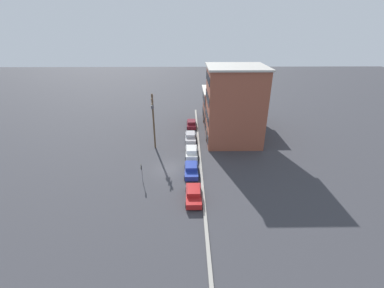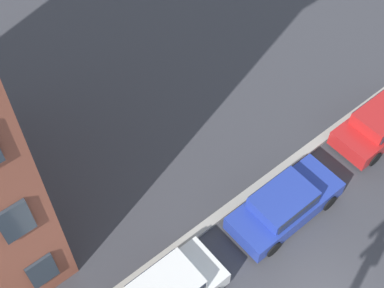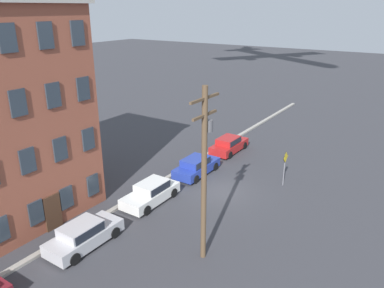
{
  "view_description": "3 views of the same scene",
  "coord_description": "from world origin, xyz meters",
  "px_view_note": "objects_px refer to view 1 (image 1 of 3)",
  "views": [
    {
      "loc": [
        32.24,
        2.76,
        18.94
      ],
      "look_at": [
        -0.35,
        3.23,
        3.79
      ],
      "focal_mm": 24.0,
      "sensor_mm": 36.0,
      "label": 1
    },
    {
      "loc": [
        -7.47,
        -2.35,
        17.34
      ],
      "look_at": [
        -1.62,
        4.7,
        5.21
      ],
      "focal_mm": 50.0,
      "sensor_mm": 36.0,
      "label": 2
    },
    {
      "loc": [
        -21.43,
        -11.72,
        12.55
      ],
      "look_at": [
        0.12,
        2.66,
        3.05
      ],
      "focal_mm": 35.0,
      "sensor_mm": 36.0,
      "label": 3
    }
  ],
  "objects_px": {
    "car_white": "(192,151)",
    "car_maroon": "(191,124)",
    "car_red": "(194,194)",
    "car_silver": "(190,137)",
    "car_blue": "(191,169)",
    "utility_pole": "(153,119)",
    "caution_sign": "(142,170)"
  },
  "relations": [
    {
      "from": "car_maroon",
      "to": "utility_pole",
      "type": "distance_m",
      "value": 12.32
    },
    {
      "from": "car_red",
      "to": "caution_sign",
      "type": "height_order",
      "value": "caution_sign"
    },
    {
      "from": "car_white",
      "to": "caution_sign",
      "type": "height_order",
      "value": "caution_sign"
    },
    {
      "from": "car_maroon",
      "to": "car_blue",
      "type": "distance_m",
      "value": 18.14
    },
    {
      "from": "car_maroon",
      "to": "car_red",
      "type": "distance_m",
      "value": 23.92
    },
    {
      "from": "car_blue",
      "to": "caution_sign",
      "type": "height_order",
      "value": "caution_sign"
    },
    {
      "from": "car_white",
      "to": "car_blue",
      "type": "distance_m",
      "value": 5.45
    },
    {
      "from": "car_blue",
      "to": "car_silver",
      "type": "bearing_deg",
      "value": -179.96
    },
    {
      "from": "car_red",
      "to": "utility_pole",
      "type": "distance_m",
      "value": 16.21
    },
    {
      "from": "car_white",
      "to": "caution_sign",
      "type": "xyz_separation_m",
      "value": [
        7.43,
        -6.59,
        1.03
      ]
    },
    {
      "from": "car_silver",
      "to": "car_blue",
      "type": "relative_size",
      "value": 1.0
    },
    {
      "from": "caution_sign",
      "to": "utility_pole",
      "type": "xyz_separation_m",
      "value": [
        -10.49,
        0.46,
        3.41
      ]
    },
    {
      "from": "utility_pole",
      "to": "car_white",
      "type": "bearing_deg",
      "value": 63.42
    },
    {
      "from": "caution_sign",
      "to": "car_silver",
      "type": "bearing_deg",
      "value": 154.22
    },
    {
      "from": "car_blue",
      "to": "utility_pole",
      "type": "height_order",
      "value": "utility_pole"
    },
    {
      "from": "caution_sign",
      "to": "utility_pole",
      "type": "height_order",
      "value": "utility_pole"
    },
    {
      "from": "caution_sign",
      "to": "utility_pole",
      "type": "relative_size",
      "value": 0.29
    },
    {
      "from": "car_silver",
      "to": "caution_sign",
      "type": "distance_m",
      "value": 14.93
    },
    {
      "from": "car_red",
      "to": "car_maroon",
      "type": "bearing_deg",
      "value": 179.87
    },
    {
      "from": "car_maroon",
      "to": "utility_pole",
      "type": "bearing_deg",
      "value": -33.14
    },
    {
      "from": "car_white",
      "to": "utility_pole",
      "type": "distance_m",
      "value": 8.16
    },
    {
      "from": "car_silver",
      "to": "utility_pole",
      "type": "distance_m",
      "value": 8.03
    },
    {
      "from": "car_white",
      "to": "car_red",
      "type": "xyz_separation_m",
      "value": [
        11.23,
        0.1,
        0.0
      ]
    },
    {
      "from": "car_silver",
      "to": "car_red",
      "type": "xyz_separation_m",
      "value": [
        17.22,
        0.21,
        0.0
      ]
    },
    {
      "from": "car_silver",
      "to": "utility_pole",
      "type": "xyz_separation_m",
      "value": [
        2.92,
        -6.02,
        4.44
      ]
    },
    {
      "from": "car_blue",
      "to": "car_red",
      "type": "relative_size",
      "value": 1.0
    },
    {
      "from": "car_red",
      "to": "caution_sign",
      "type": "distance_m",
      "value": 7.76
    },
    {
      "from": "car_maroon",
      "to": "car_red",
      "type": "xyz_separation_m",
      "value": [
        23.92,
        -0.05,
        0.0
      ]
    },
    {
      "from": "car_red",
      "to": "utility_pole",
      "type": "relative_size",
      "value": 0.48
    },
    {
      "from": "car_white",
      "to": "car_maroon",
      "type": "bearing_deg",
      "value": 179.31
    },
    {
      "from": "car_white",
      "to": "utility_pole",
      "type": "bearing_deg",
      "value": -116.58
    },
    {
      "from": "car_white",
      "to": "car_red",
      "type": "bearing_deg",
      "value": 0.51
    }
  ]
}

